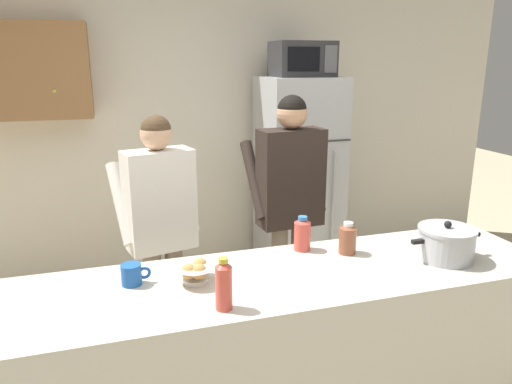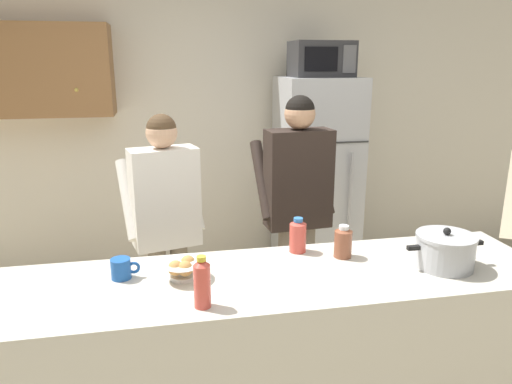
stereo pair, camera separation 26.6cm
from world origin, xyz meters
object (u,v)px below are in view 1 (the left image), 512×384
object	(u,v)px
refrigerator	(298,179)
coffee_mug	(132,274)
bread_bowl	(195,272)
bottle_far_corner	(302,234)
bottle_mid_counter	(348,238)
bottle_near_edge	(224,284)
person_near_pot	(160,215)
person_by_sink	(290,190)
microwave	(302,59)
cooking_pot	(446,243)

from	to	relation	value
refrigerator	coffee_mug	distance (m)	2.30
bread_bowl	bottle_far_corner	size ratio (longest dim) A/B	1.13
refrigerator	bottle_mid_counter	bearing A→B (deg)	-103.79
bottle_near_edge	coffee_mug	bearing A→B (deg)	135.72
person_near_pot	person_by_sink	distance (m)	0.87
microwave	person_by_sink	bearing A→B (deg)	-115.91
refrigerator	coffee_mug	world-z (taller)	refrigerator
person_by_sink	bottle_mid_counter	world-z (taller)	person_by_sink
refrigerator	microwave	distance (m)	1.01
microwave	cooking_pot	distance (m)	2.09
cooking_pot	bottle_mid_counter	distance (m)	0.48
person_near_pot	person_by_sink	xyz separation A→B (m)	(0.86, 0.06, 0.07)
person_by_sink	bread_bowl	xyz separation A→B (m)	(-0.80, -0.90, -0.08)
refrigerator	bottle_near_edge	distance (m)	2.38
microwave	bottle_near_edge	xyz separation A→B (m)	(-1.16, -2.05, -0.86)
refrigerator	coffee_mug	bearing A→B (deg)	-130.63
bottle_near_edge	bottle_mid_counter	size ratio (longest dim) A/B	1.31
person_by_sink	refrigerator	bearing A→B (deg)	64.64
cooking_pot	coffee_mug	size ratio (longest dim) A/B	3.00
microwave	person_near_pot	bearing A→B (deg)	-143.76
bottle_mid_counter	bottle_near_edge	bearing A→B (deg)	-153.43
person_by_sink	cooking_pot	distance (m)	1.10
bottle_near_edge	person_by_sink	bearing A→B (deg)	58.08
cooking_pot	bread_bowl	distance (m)	1.25
cooking_pot	person_by_sink	bearing A→B (deg)	113.87
coffee_mug	bottle_far_corner	distance (m)	0.89
coffee_mug	bottle_far_corner	size ratio (longest dim) A/B	0.71
bottle_near_edge	bottle_mid_counter	world-z (taller)	bottle_near_edge
person_near_pot	cooking_pot	size ratio (longest dim) A/B	4.03
person_near_pot	refrigerator	bearing A→B (deg)	36.86
person_near_pot	bread_bowl	bearing A→B (deg)	-85.51
cooking_pot	bread_bowl	world-z (taller)	cooking_pot
person_near_pot	bread_bowl	distance (m)	0.84
bottle_near_edge	bottle_mid_counter	xyz separation A→B (m)	(0.74, 0.37, -0.02)
refrigerator	microwave	xyz separation A→B (m)	(0.00, -0.02, 1.01)
microwave	bread_bowl	distance (m)	2.35
microwave	person_near_pot	size ratio (longest dim) A/B	0.30
bottle_mid_counter	person_by_sink	bearing A→B (deg)	90.76
microwave	bottle_far_corner	bearing A→B (deg)	-111.62
microwave	bottle_near_edge	world-z (taller)	microwave
coffee_mug	bottle_far_corner	xyz separation A→B (m)	(0.87, 0.15, 0.04)
bread_bowl	bottle_far_corner	distance (m)	0.64
bread_bowl	bottle_near_edge	world-z (taller)	bottle_near_edge
person_by_sink	bottle_mid_counter	xyz separation A→B (m)	(0.01, -0.80, -0.04)
bottle_mid_counter	person_near_pot	bearing A→B (deg)	139.75
cooking_pot	bread_bowl	bearing A→B (deg)	175.09
refrigerator	cooking_pot	bearing A→B (deg)	-89.51
microwave	coffee_mug	distance (m)	2.46
person_near_pot	bottle_mid_counter	distance (m)	1.14
bread_bowl	bottle_mid_counter	xyz separation A→B (m)	(0.81, 0.10, 0.03)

